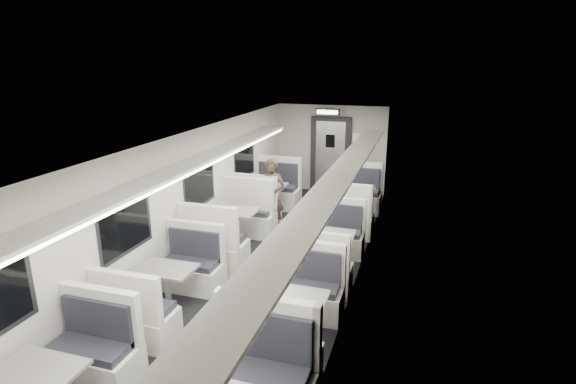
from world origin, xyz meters
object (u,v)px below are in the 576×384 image
Objects in this scene: booth_left_c at (168,289)px; booth_right_b at (330,251)px; booth_left_a at (265,201)px; passenger at (272,196)px; vestibule_door at (330,155)px; exit_sign at (328,112)px; booth_right_a at (353,205)px; booth_left_b at (233,229)px; booth_right_c at (294,319)px.

booth_left_c is 2.86m from booth_right_b.
booth_left_a is 1.16× the size of booth_left_c.
passenger is (-1.57, 1.44, 0.45)m from booth_right_b.
passenger is 3.36m from vestibule_door.
passenger is 2.59× the size of exit_sign.
exit_sign is (1.00, 6.30, 1.92)m from booth_left_c.
vestibule_door reaches higher than passenger.
exit_sign is at bearing 119.88° from booth_right_a.
booth_left_c is 6.90m from vestibule_door.
booth_right_a is at bearing 66.33° from booth_left_c.
booth_left_b is at bearing 170.54° from booth_right_b.
passenger is at bearing 68.98° from booth_left_b.
vestibule_door reaches higher than booth_left_b.
booth_left_a is 1.00× the size of booth_left_b.
booth_left_b is 1.25m from passenger.
exit_sign is (0.00, -0.49, 1.24)m from vestibule_door.
passenger reaches higher than booth_right_c.
booth_left_c is at bearing -90.00° from booth_left_b.
booth_left_b is 3.75× the size of exit_sign.
booth_right_a is at bearing 9.22° from booth_left_a.
vestibule_door is (-1.00, 4.75, 0.68)m from booth_right_b.
booth_left_c is 1.01× the size of booth_right_b.
exit_sign is at bearing -90.00° from vestibule_door.
exit_sign reaches higher than booth_left_c.
booth_left_b is at bearing -107.10° from passenger.
booth_left_c is (0.00, -2.38, -0.06)m from booth_left_b.
passenger is at bearing 137.46° from booth_right_b.
booth_left_b is 1.16× the size of booth_right_c.
booth_right_c is at bearing -90.00° from booth_right_a.
booth_left_a reaches higher than booth_right_c.
booth_left_b is 1.17× the size of booth_right_b.
booth_right_b is (2.00, -0.33, -0.06)m from booth_left_b.
booth_right_c is (2.00, -2.59, -0.06)m from booth_left_b.
passenger is (-1.57, -1.07, 0.41)m from booth_right_a.
booth_left_b is at bearing -132.46° from booth_right_a.
passenger reaches higher than booth_left_c.
booth_left_b is (0.00, -1.86, -0.00)m from booth_left_a.
booth_left_c is (0.00, -4.24, -0.06)m from booth_left_a.
booth_right_c is (0.00, -2.26, 0.00)m from booth_right_b.
exit_sign is at bearing 75.71° from booth_left_b.
booth_right_b is at bearing 45.61° from booth_left_c.
vestibule_door is at bearing 68.61° from booth_left_a.
vestibule_door reaches higher than booth_left_c.
booth_left_c is 6.66m from exit_sign.
exit_sign reaches higher than booth_right_b.
passenger is at bearing -145.66° from booth_right_a.
booth_left_c is at bearing -134.39° from booth_right_b.
booth_left_b reaches higher than booth_right_b.
exit_sign is (0.57, 2.82, 1.48)m from passenger.
passenger is at bearing -60.36° from booth_left_a.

